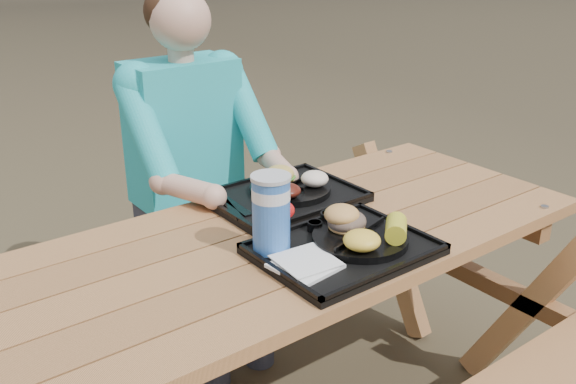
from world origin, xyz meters
TOP-DOWN VIEW (x-y plane):
  - picnic_table at (0.00, 0.00)m, footprint 1.80×1.49m
  - tray_near at (0.05, -0.18)m, footprint 0.45×0.35m
  - tray_far at (0.14, 0.20)m, footprint 0.45×0.35m
  - plate_near at (0.10, -0.19)m, footprint 0.26×0.26m
  - plate_far at (0.17, 0.21)m, footprint 0.26×0.26m
  - napkin_stack at (-0.10, -0.21)m, footprint 0.16×0.16m
  - soda_cup at (-0.11, -0.08)m, footprint 0.10×0.10m
  - condiment_bbq at (0.05, -0.06)m, footprint 0.04×0.04m
  - condiment_mustard at (0.11, -0.05)m, footprint 0.06×0.06m
  - sandwich at (0.10, -0.13)m, footprint 0.10×0.10m
  - mac_cheese at (0.05, -0.25)m, footprint 0.10×0.10m
  - corn_cob at (0.17, -0.26)m, footprint 0.14×0.14m
  - cutlery_far at (-0.04, 0.21)m, footprint 0.04×0.16m
  - burger at (0.16, 0.26)m, footprint 0.10×0.10m
  - baked_beans at (0.11, 0.15)m, footprint 0.09×0.09m
  - potato_salad at (0.23, 0.16)m, footprint 0.09×0.09m
  - diner at (0.06, 0.69)m, footprint 0.48×0.84m

SIDE VIEW (x-z plane):
  - picnic_table at x=0.00m, z-range 0.00..0.75m
  - diner at x=0.06m, z-range 0.00..1.28m
  - tray_near at x=0.05m, z-range 0.75..0.77m
  - tray_far at x=0.14m, z-range 0.75..0.77m
  - cutlery_far at x=-0.04m, z-range 0.77..0.78m
  - napkin_stack at x=-0.10m, z-range 0.77..0.79m
  - plate_near at x=0.10m, z-range 0.77..0.79m
  - plate_far at x=0.17m, z-range 0.77..0.79m
  - condiment_bbq at x=0.05m, z-range 0.77..0.80m
  - condiment_mustard at x=0.11m, z-range 0.77..0.80m
  - baked_beans at x=0.11m, z-range 0.79..0.83m
  - mac_cheese at x=0.05m, z-range 0.79..0.84m
  - potato_salad at x=0.23m, z-range 0.79..0.84m
  - corn_cob at x=0.17m, z-range 0.79..0.85m
  - burger at x=0.16m, z-range 0.79..0.88m
  - sandwich at x=0.10m, z-range 0.79..0.90m
  - soda_cup at x=-0.11m, z-range 0.77..0.97m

